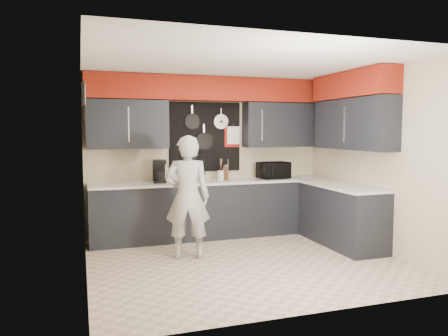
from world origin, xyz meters
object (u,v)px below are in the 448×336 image
object	(u,v)px
knife_block	(225,174)
utensil_crock	(221,175)
microwave	(273,170)
person	(187,197)
coffee_maker	(159,171)

from	to	relation	value
knife_block	utensil_crock	bearing A→B (deg)	174.04
knife_block	microwave	bearing A→B (deg)	16.29
microwave	person	distance (m)	2.04
microwave	person	size ratio (longest dim) A/B	0.30
person	coffee_maker	bearing A→B (deg)	-65.65
coffee_maker	person	xyz separation A→B (m)	(0.19, -1.08, -0.27)
utensil_crock	microwave	bearing A→B (deg)	-0.32
microwave	person	xyz separation A→B (m)	(-1.74, -1.03, -0.22)
knife_block	person	xyz separation A→B (m)	(-0.88, -1.01, -0.19)
utensil_crock	person	distance (m)	1.33
utensil_crock	person	size ratio (longest dim) A/B	0.10
microwave	knife_block	distance (m)	0.86
microwave	coffee_maker	world-z (taller)	coffee_maker
coffee_maker	utensil_crock	bearing A→B (deg)	4.98
utensil_crock	person	bearing A→B (deg)	-128.18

